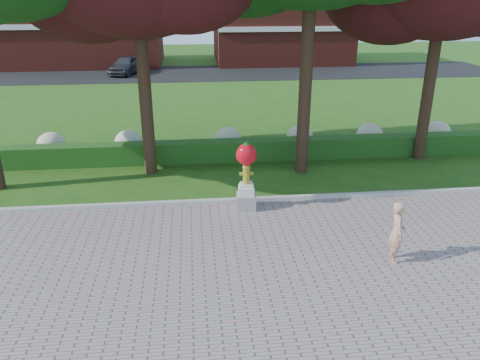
# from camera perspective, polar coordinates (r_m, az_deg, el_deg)

# --- Properties ---
(ground) EXTENTS (100.00, 100.00, 0.00)m
(ground) POSITION_cam_1_polar(r_m,az_deg,el_deg) (12.02, -3.18, -8.97)
(ground) COLOR #225114
(ground) RESTS_ON ground
(curb) EXTENTS (40.00, 0.18, 0.15)m
(curb) POSITION_cam_1_polar(r_m,az_deg,el_deg) (14.64, -3.81, -2.67)
(curb) COLOR #ADADA5
(curb) RESTS_ON ground
(lawn_hedge) EXTENTS (24.00, 0.70, 0.80)m
(lawn_hedge) POSITION_cam_1_polar(r_m,az_deg,el_deg) (18.24, -4.36, 3.51)
(lawn_hedge) COLOR #164814
(lawn_hedge) RESTS_ON ground
(hydrangea_row) EXTENTS (20.10, 1.10, 0.99)m
(hydrangea_row) POSITION_cam_1_polar(r_m,az_deg,el_deg) (19.17, -2.76, 4.95)
(hydrangea_row) COLOR #B4B68B
(hydrangea_row) RESTS_ON ground
(street) EXTENTS (50.00, 8.00, 0.02)m
(street) POSITION_cam_1_polar(r_m,az_deg,el_deg) (38.79, -5.41, 12.84)
(street) COLOR black
(street) RESTS_ON ground
(building_left) EXTENTS (14.00, 8.00, 7.00)m
(building_left) POSITION_cam_1_polar(r_m,az_deg,el_deg) (45.40, -19.06, 17.58)
(building_left) COLOR maroon
(building_left) RESTS_ON ground
(building_right) EXTENTS (12.00, 8.00, 6.40)m
(building_right) POSITION_cam_1_polar(r_m,az_deg,el_deg) (45.18, 5.04, 18.24)
(building_right) COLOR maroon
(building_right) RESTS_ON ground
(hydrant_sculpture) EXTENTS (0.62, 0.61, 2.12)m
(hydrant_sculpture) POSITION_cam_1_polar(r_m,az_deg,el_deg) (13.83, 0.77, 0.75)
(hydrant_sculpture) COLOR gray
(hydrant_sculpture) RESTS_ON walkway
(woman) EXTENTS (0.49, 0.64, 1.57)m
(woman) POSITION_cam_1_polar(r_m,az_deg,el_deg) (11.90, 18.59, -6.01)
(woman) COLOR tan
(woman) RESTS_ON walkway
(parked_car) EXTENTS (2.92, 4.47, 1.42)m
(parked_car) POSITION_cam_1_polar(r_m,az_deg,el_deg) (39.07, -13.67, 13.47)
(parked_car) COLOR #393B40
(parked_car) RESTS_ON street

